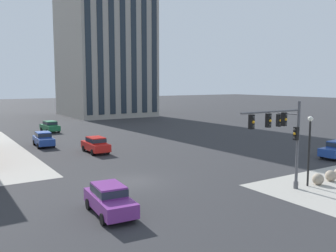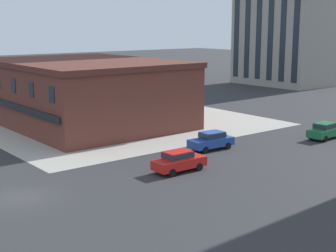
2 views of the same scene
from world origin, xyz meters
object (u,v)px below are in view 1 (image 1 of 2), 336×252
at_px(bollard_sphere_curb_b, 331,176).
at_px(car_cross_eastbound, 96,144).
at_px(car_main_northbound_near, 109,198).
at_px(street_lamp_corner_near, 309,142).
at_px(traffic_signal_main, 284,133).
at_px(car_main_northbound_far, 50,126).
at_px(bollard_sphere_curb_a, 318,179).
at_px(car_main_southbound_far, 43,138).

distance_m(bollard_sphere_curb_b, car_cross_eastbound, 22.86).
bearing_deg(car_main_northbound_near, street_lamp_corner_near, -9.57).
height_order(street_lamp_corner_near, car_main_northbound_near, street_lamp_corner_near).
height_order(traffic_signal_main, car_main_northbound_far, traffic_signal_main).
bearing_deg(street_lamp_corner_near, bollard_sphere_curb_b, -2.19).
relative_size(bollard_sphere_curb_a, street_lamp_corner_near, 0.16).
bearing_deg(bollard_sphere_curb_b, street_lamp_corner_near, 177.81).
xyz_separation_m(car_main_northbound_far, car_main_southbound_far, (-3.95, -12.24, 0.00)).
bearing_deg(car_cross_eastbound, bollard_sphere_curb_b, -62.14).
distance_m(street_lamp_corner_near, car_main_northbound_near, 14.59).
bearing_deg(car_main_northbound_far, car_main_northbound_near, -99.82).
bearing_deg(traffic_signal_main, car_main_northbound_near, 169.54).
bearing_deg(car_main_northbound_far, car_cross_eastbound, -90.84).
distance_m(bollard_sphere_curb_a, car_cross_eastbound, 22.21).
height_order(bollard_sphere_curb_a, bollard_sphere_curb_b, same).
xyz_separation_m(car_main_northbound_near, car_cross_eastbound, (6.12, 17.71, 0.00)).
distance_m(car_main_southbound_far, car_cross_eastbound, 7.92).
relative_size(street_lamp_corner_near, car_main_southbound_far, 1.12).
bearing_deg(traffic_signal_main, bollard_sphere_curb_a, -6.94).
bearing_deg(traffic_signal_main, car_main_southbound_far, 109.07).
bearing_deg(car_cross_eastbound, bollard_sphere_curb_a, -66.05).
height_order(car_main_northbound_near, car_cross_eastbound, same).
height_order(traffic_signal_main, bollard_sphere_curb_a, traffic_signal_main).
relative_size(bollard_sphere_curb_b, car_main_northbound_far, 0.18).
bearing_deg(car_main_southbound_far, car_main_northbound_far, 72.11).
xyz_separation_m(street_lamp_corner_near, car_main_northbound_near, (-14.21, 2.40, -2.26)).
relative_size(car_main_northbound_near, car_main_southbound_far, 1.01).
height_order(car_main_northbound_far, car_cross_eastbound, same).
relative_size(bollard_sphere_curb_a, car_main_northbound_far, 0.18).
relative_size(bollard_sphere_curb_b, car_main_southbound_far, 0.18).
bearing_deg(car_cross_eastbound, car_main_northbound_near, -109.07).
xyz_separation_m(bollard_sphere_curb_b, car_cross_eastbound, (-10.68, 20.20, 0.50)).
bearing_deg(street_lamp_corner_near, car_main_southbound_far, 113.44).
xyz_separation_m(traffic_signal_main, street_lamp_corner_near, (2.46, -0.23, -0.84)).
relative_size(bollard_sphere_curb_a, car_main_southbound_far, 0.18).
xyz_separation_m(bollard_sphere_curb_b, street_lamp_corner_near, (-2.59, 0.10, 2.76)).
relative_size(traffic_signal_main, street_lamp_corner_near, 1.22).
bearing_deg(car_main_southbound_far, bollard_sphere_curb_b, -62.21).
distance_m(bollard_sphere_curb_a, car_main_southbound_far, 30.11).
height_order(traffic_signal_main, street_lamp_corner_near, traffic_signal_main).
bearing_deg(bollard_sphere_curb_a, traffic_signal_main, 173.06).
xyz_separation_m(car_main_southbound_far, car_cross_eastbound, (3.67, -7.02, 0.00)).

